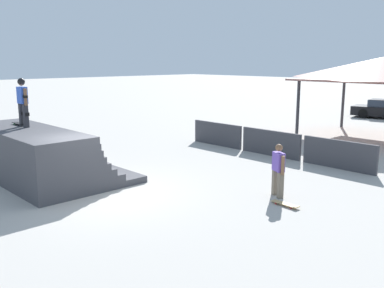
{
  "coord_description": "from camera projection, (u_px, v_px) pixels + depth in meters",
  "views": [
    {
      "loc": [
        10.64,
        -6.29,
        3.88
      ],
      "look_at": [
        -0.26,
        4.03,
        0.94
      ],
      "focal_mm": 40.0,
      "sensor_mm": 36.0,
      "label": 1
    }
  ],
  "objects": [
    {
      "name": "skater_on_deck",
      "position": [
        23.0,
        99.0,
        14.07
      ],
      "size": [
        0.68,
        0.24,
        1.61
      ],
      "rotation": [
        0.0,
        0.0,
        -0.01
      ],
      "color": "#2D2D33",
      "rests_on": "quarter_pipe_ramp"
    },
    {
      "name": "ground_plane",
      "position": [
        99.0,
        194.0,
        12.58
      ],
      "size": [
        160.0,
        160.0,
        0.0
      ],
      "primitive_type": "plane",
      "color": "#ADA8A0"
    },
    {
      "name": "quarter_pipe_ramp",
      "position": [
        38.0,
        157.0,
        14.11
      ],
      "size": [
        5.64,
        3.63,
        1.7
      ],
      "color": "#424247",
      "rests_on": "ground"
    },
    {
      "name": "skateboard_on_ground",
      "position": [
        286.0,
        204.0,
        11.55
      ],
      "size": [
        0.85,
        0.24,
        0.09
      ],
      "rotation": [
        0.0,
        0.0,
        6.24
      ],
      "color": "red",
      "rests_on": "ground"
    },
    {
      "name": "barrier_fence",
      "position": [
        271.0,
        143.0,
        17.67
      ],
      "size": [
        8.9,
        0.12,
        1.05
      ],
      "color": "#3D3D42",
      "rests_on": "ground"
    },
    {
      "name": "pavilion_shelter",
      "position": [
        383.0,
        69.0,
        20.83
      ],
      "size": [
        7.48,
        5.59,
        4.05
      ],
      "color": "#2D2D33",
      "rests_on": "ground"
    },
    {
      "name": "skateboard_on_deck",
      "position": [
        20.0,
        124.0,
        14.56
      ],
      "size": [
        0.82,
        0.21,
        0.09
      ],
      "rotation": [
        0.0,
        0.0,
        0.01
      ],
      "color": "green",
      "rests_on": "quarter_pipe_ramp"
    },
    {
      "name": "bystander_walking",
      "position": [
        278.0,
        168.0,
        12.23
      ],
      "size": [
        0.6,
        0.37,
        1.55
      ],
      "rotation": [
        0.0,
        0.0,
        2.67
      ],
      "color": "#6B6051",
      "rests_on": "ground"
    }
  ]
}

